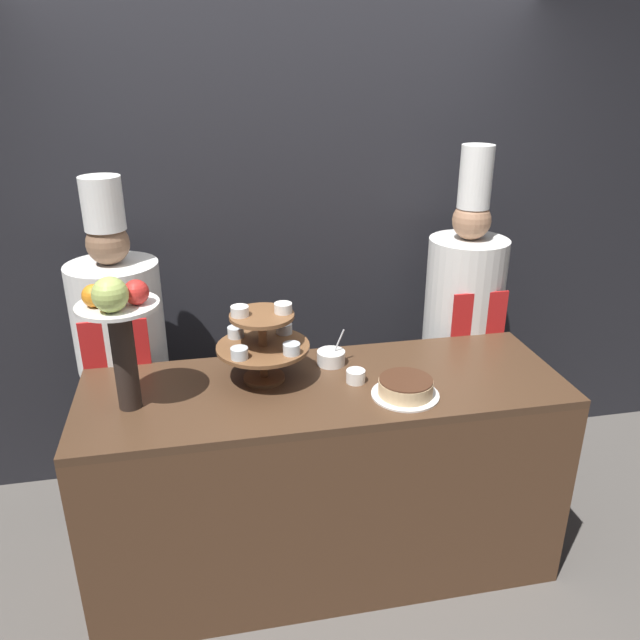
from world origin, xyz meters
The scene contains 10 objects.
ground_plane centered at (0.00, 0.00, 0.00)m, with size 14.00×14.00×0.00m, color #5B5651.
wall_back centered at (0.00, 1.27, 1.40)m, with size 10.00×0.06×2.80m.
buffet_counter centered at (0.00, 0.35, 0.47)m, with size 2.03×0.69×0.95m.
tiered_stand centered at (-0.24, 0.44, 1.13)m, with size 0.39×0.39×0.34m.
fruit_pedestal centered at (-0.79, 0.30, 1.32)m, with size 0.30×0.30×0.56m.
cake_round centered at (0.30, 0.19, 0.98)m, with size 0.28×0.28×0.07m.
cup_white centered at (0.13, 0.34, 0.98)m, with size 0.08×0.08×0.05m.
serving_bowl_far centered at (0.07, 0.52, 0.98)m, with size 0.13×0.13×0.16m.
chef_left centered at (-0.87, 0.88, 0.94)m, with size 0.42×0.42×1.75m.
chef_center_left centered at (0.85, 0.88, 0.96)m, with size 0.40×0.40×1.84m.
Camera 1 is at (-0.47, -1.91, 2.21)m, focal length 35.00 mm.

